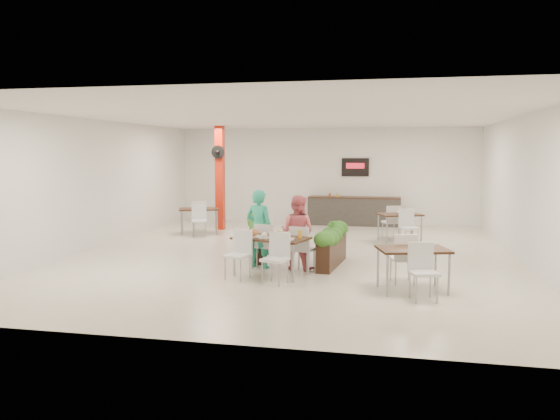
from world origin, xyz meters
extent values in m
plane|color=beige|center=(0.00, 0.00, 0.00)|extent=(12.00, 12.00, 0.00)
cube|color=white|center=(0.00, 6.00, 1.60)|extent=(10.00, 0.10, 3.20)
cube|color=white|center=(0.00, -6.00, 1.60)|extent=(10.00, 0.10, 3.20)
cube|color=white|center=(-5.00, 0.00, 1.60)|extent=(0.10, 12.00, 3.20)
cube|color=white|center=(5.00, 0.00, 1.60)|extent=(0.10, 12.00, 3.20)
cube|color=white|center=(0.00, 0.00, 3.20)|extent=(10.00, 12.00, 0.04)
cube|color=#B91F0C|center=(-3.00, 3.80, 1.60)|extent=(0.25, 0.25, 3.20)
cylinder|color=black|center=(-3.00, 3.62, 2.40)|extent=(0.40, 0.06, 0.40)
sphere|color=black|center=(-3.00, 3.58, 2.40)|extent=(0.12, 0.12, 0.12)
cube|color=#2D2A28|center=(1.00, 5.65, 0.45)|extent=(3.00, 0.60, 0.90)
cube|color=black|center=(1.00, 5.65, 0.92)|extent=(3.00, 0.62, 0.04)
cube|color=black|center=(1.00, 5.96, 1.90)|extent=(0.90, 0.04, 0.60)
cube|color=red|center=(1.00, 5.93, 1.95)|extent=(0.60, 0.02, 0.18)
imported|color=#AA4C1C|center=(0.20, 5.65, 1.04)|extent=(0.09, 0.09, 0.19)
imported|color=gold|center=(0.45, 5.65, 1.02)|extent=(0.13, 0.13, 0.17)
cube|color=black|center=(-0.05, -2.11, 0.73)|extent=(1.56, 1.15, 0.04)
cylinder|color=gray|center=(-0.76, -2.26, 0.35)|extent=(0.04, 0.04, 0.71)
cylinder|color=gray|center=(0.47, -2.61, 0.35)|extent=(0.04, 0.04, 0.71)
cylinder|color=gray|center=(-0.58, -1.61, 0.35)|extent=(0.04, 0.04, 0.71)
cylinder|color=gray|center=(0.66, -1.96, 0.35)|extent=(0.04, 0.04, 0.71)
cube|color=white|center=(-0.28, -1.42, 0.45)|extent=(0.52, 0.52, 0.05)
cube|color=white|center=(-0.33, -1.61, 0.70)|extent=(0.42, 0.15, 0.45)
cylinder|color=gray|center=(-0.07, -1.31, 0.21)|extent=(0.02, 0.02, 0.43)
cylinder|color=gray|center=(-0.39, -1.21, 0.21)|extent=(0.02, 0.02, 0.43)
cylinder|color=gray|center=(-0.16, -1.63, 0.21)|extent=(0.02, 0.02, 0.43)
cylinder|color=gray|center=(-0.49, -1.54, 0.21)|extent=(0.02, 0.02, 0.43)
cube|color=white|center=(0.49, -1.64, 0.45)|extent=(0.52, 0.52, 0.05)
cube|color=white|center=(0.44, -1.82, 0.70)|extent=(0.42, 0.15, 0.45)
cylinder|color=gray|center=(0.70, -1.52, 0.21)|extent=(0.02, 0.02, 0.43)
cylinder|color=gray|center=(0.38, -1.43, 0.21)|extent=(0.02, 0.02, 0.43)
cylinder|color=gray|center=(0.61, -1.85, 0.21)|extent=(0.02, 0.02, 0.43)
cylinder|color=gray|center=(0.29, -1.76, 0.21)|extent=(0.02, 0.02, 0.43)
cube|color=white|center=(-0.60, -2.58, 0.45)|extent=(0.52, 0.52, 0.05)
cube|color=white|center=(-0.55, -2.40, 0.70)|extent=(0.42, 0.15, 0.45)
cylinder|color=gray|center=(-0.81, -2.70, 0.21)|extent=(0.02, 0.02, 0.43)
cylinder|color=gray|center=(-0.48, -2.79, 0.21)|extent=(0.02, 0.02, 0.43)
cylinder|color=gray|center=(-0.72, -2.37, 0.21)|extent=(0.02, 0.02, 0.43)
cylinder|color=gray|center=(-0.39, -2.46, 0.21)|extent=(0.02, 0.02, 0.43)
cube|color=white|center=(0.17, -2.80, 0.45)|extent=(0.52, 0.52, 0.05)
cube|color=white|center=(0.22, -2.61, 0.70)|extent=(0.42, 0.15, 0.45)
cylinder|color=gray|center=(-0.04, -2.91, 0.21)|extent=(0.02, 0.02, 0.43)
cylinder|color=gray|center=(0.29, -3.01, 0.21)|extent=(0.02, 0.02, 0.43)
cylinder|color=gray|center=(0.05, -2.59, 0.21)|extent=(0.02, 0.02, 0.43)
cylinder|color=gray|center=(0.38, -2.68, 0.21)|extent=(0.02, 0.02, 0.43)
cube|color=white|center=(-0.42, -2.11, 0.76)|extent=(0.37, 0.37, 0.01)
ellipsoid|color=brown|center=(-0.42, -2.11, 0.83)|extent=(0.22, 0.22, 0.13)
cube|color=white|center=(0.08, -2.02, 0.76)|extent=(0.32, 0.32, 0.01)
ellipsoid|color=gold|center=(0.08, -2.02, 0.82)|extent=(0.18, 0.18, 0.11)
cube|color=white|center=(0.30, -2.33, 0.76)|extent=(0.32, 0.32, 0.01)
ellipsoid|color=#4A140E|center=(0.30, -2.33, 0.81)|extent=(0.16, 0.16, 0.10)
cube|color=white|center=(-0.15, -2.27, 0.76)|extent=(0.22, 0.22, 0.01)
ellipsoid|color=white|center=(-0.15, -2.27, 0.80)|extent=(0.12, 0.12, 0.07)
cylinder|color=gold|center=(0.52, -2.11, 0.82)|extent=(0.07, 0.07, 0.15)
imported|color=brown|center=(-0.56, -1.86, 0.80)|extent=(0.12, 0.12, 0.10)
imported|color=#29B48D|center=(-0.45, -1.46, 0.82)|extent=(0.68, 0.54, 1.63)
imported|color=#F46C78|center=(0.35, -1.46, 0.76)|extent=(0.87, 0.76, 1.52)
cube|color=black|center=(-0.76, -0.36, 0.31)|extent=(0.82, 1.90, 0.63)
ellipsoid|color=#1C5B1A|center=(-0.54, -1.12, 0.75)|extent=(0.40, 0.40, 0.32)
ellipsoid|color=#1C5B1A|center=(-0.65, -0.74, 0.75)|extent=(0.40, 0.40, 0.32)
ellipsoid|color=#1C5B1A|center=(-0.76, -0.36, 0.75)|extent=(0.40, 0.40, 0.32)
ellipsoid|color=#1C5B1A|center=(-0.87, 0.02, 0.75)|extent=(0.40, 0.40, 0.32)
ellipsoid|color=#1C5B1A|center=(-0.97, 0.40, 0.75)|extent=(0.40, 0.40, 0.32)
imported|color=#1C5B1A|center=(-0.76, -0.36, 0.83)|extent=(0.37, 0.32, 0.41)
cube|color=black|center=(1.00, -0.98, 0.29)|extent=(0.46, 1.76, 0.58)
ellipsoid|color=#1C5B1A|center=(0.93, -1.69, 0.70)|extent=(0.40, 0.40, 0.32)
ellipsoid|color=#1C5B1A|center=(0.97, -1.33, 0.70)|extent=(0.40, 0.40, 0.32)
ellipsoid|color=#1C5B1A|center=(1.00, -0.98, 0.70)|extent=(0.40, 0.40, 0.32)
ellipsoid|color=#1C5B1A|center=(1.04, -0.62, 0.70)|extent=(0.40, 0.40, 0.32)
ellipsoid|color=#1C5B1A|center=(1.08, -0.26, 0.70)|extent=(0.40, 0.40, 0.32)
imported|color=#1C5B1A|center=(1.00, -0.98, 0.77)|extent=(0.21, 0.21, 0.38)
cube|color=black|center=(-3.34, 2.83, 0.73)|extent=(1.34, 1.11, 0.04)
cylinder|color=gray|center=(-3.71, 2.35, 0.35)|extent=(0.04, 0.04, 0.71)
cylinder|color=gray|center=(-2.74, 2.70, 0.35)|extent=(0.04, 0.04, 0.71)
cylinder|color=gray|center=(-3.93, 2.96, 0.35)|extent=(0.04, 0.04, 0.71)
cylinder|color=gray|center=(-2.96, 3.31, 0.35)|extent=(0.04, 0.04, 0.71)
cube|color=white|center=(-3.54, 3.40, 0.45)|extent=(0.54, 0.54, 0.05)
cube|color=white|center=(-3.48, 3.22, 0.70)|extent=(0.41, 0.18, 0.45)
cylinder|color=gray|center=(-3.44, 3.61, 0.21)|extent=(0.02, 0.02, 0.43)
cylinder|color=gray|center=(-3.76, 3.50, 0.21)|extent=(0.02, 0.02, 0.43)
cylinder|color=gray|center=(-3.32, 3.29, 0.21)|extent=(0.02, 0.02, 0.43)
cylinder|color=gray|center=(-3.64, 3.18, 0.21)|extent=(0.02, 0.02, 0.43)
cube|color=white|center=(-3.14, 2.27, 0.45)|extent=(0.54, 0.54, 0.05)
cube|color=white|center=(-3.20, 2.45, 0.70)|extent=(0.41, 0.18, 0.45)
cylinder|color=gray|center=(-3.24, 2.05, 0.21)|extent=(0.02, 0.02, 0.43)
cylinder|color=gray|center=(-2.92, 2.16, 0.21)|extent=(0.02, 0.02, 0.43)
cylinder|color=gray|center=(-3.35, 2.37, 0.21)|extent=(0.02, 0.02, 0.43)
cylinder|color=gray|center=(-3.03, 2.48, 0.21)|extent=(0.02, 0.02, 0.43)
imported|color=white|center=(-3.34, 2.83, 0.78)|extent=(0.22, 0.22, 0.05)
cube|color=black|center=(2.44, 2.55, 0.73)|extent=(1.29, 1.10, 0.04)
cylinder|color=gray|center=(2.11, 2.08, 0.35)|extent=(0.04, 0.04, 0.71)
cylinder|color=gray|center=(3.00, 2.46, 0.35)|extent=(0.04, 0.04, 0.71)
cylinder|color=gray|center=(1.87, 2.64, 0.35)|extent=(0.04, 0.04, 0.71)
cylinder|color=gray|center=(2.76, 3.02, 0.35)|extent=(0.04, 0.04, 0.71)
cube|color=white|center=(2.20, 3.10, 0.45)|extent=(0.55, 0.55, 0.05)
cube|color=white|center=(2.28, 2.93, 0.70)|extent=(0.40, 0.20, 0.45)
cylinder|color=gray|center=(2.29, 3.33, 0.21)|extent=(0.02, 0.02, 0.43)
cylinder|color=gray|center=(1.98, 3.19, 0.21)|extent=(0.02, 0.02, 0.43)
cylinder|color=gray|center=(2.42, 3.01, 0.21)|extent=(0.02, 0.02, 0.43)
cylinder|color=gray|center=(2.11, 2.88, 0.21)|extent=(0.02, 0.02, 0.43)
cube|color=white|center=(2.67, 2.00, 0.45)|extent=(0.55, 0.55, 0.05)
cube|color=white|center=(2.60, 2.17, 0.70)|extent=(0.40, 0.20, 0.45)
cylinder|color=gray|center=(2.58, 1.78, 0.21)|extent=(0.02, 0.02, 0.43)
cylinder|color=gray|center=(2.90, 1.91, 0.21)|extent=(0.02, 0.02, 0.43)
cylinder|color=gray|center=(2.45, 2.09, 0.21)|extent=(0.02, 0.02, 0.43)
cylinder|color=gray|center=(2.76, 2.22, 0.21)|extent=(0.02, 0.02, 0.43)
imported|color=white|center=(2.44, 2.55, 0.78)|extent=(0.22, 0.22, 0.05)
cube|color=black|center=(2.60, -2.83, 0.73)|extent=(1.33, 1.06, 0.04)
cylinder|color=gray|center=(2.18, -3.28, 0.35)|extent=(0.04, 0.04, 0.71)
cylinder|color=gray|center=(3.19, -3.01, 0.35)|extent=(0.04, 0.04, 0.71)
cylinder|color=gray|center=(2.01, -2.65, 0.35)|extent=(0.04, 0.04, 0.71)
cylinder|color=gray|center=(3.02, -2.37, 0.35)|extent=(0.04, 0.04, 0.71)
cube|color=white|center=(2.44, -2.25, 0.45)|extent=(0.52, 0.52, 0.05)
cube|color=white|center=(2.49, -2.43, 0.70)|extent=(0.42, 0.15, 0.45)
cylinder|color=gray|center=(2.56, -2.04, 0.21)|extent=(0.02, 0.02, 0.43)
cylinder|color=gray|center=(2.23, -2.13, 0.21)|extent=(0.02, 0.02, 0.43)
cylinder|color=gray|center=(2.65, -2.37, 0.21)|extent=(0.02, 0.02, 0.43)
cylinder|color=gray|center=(2.32, -2.46, 0.21)|extent=(0.02, 0.02, 0.43)
cube|color=white|center=(2.76, -3.40, 0.45)|extent=(0.52, 0.52, 0.05)
cube|color=white|center=(2.71, -3.22, 0.70)|extent=(0.42, 0.15, 0.45)
cylinder|color=gray|center=(2.64, -3.61, 0.21)|extent=(0.02, 0.02, 0.43)
cylinder|color=gray|center=(2.97, -3.52, 0.21)|extent=(0.02, 0.02, 0.43)
cylinder|color=gray|center=(2.55, -3.29, 0.21)|extent=(0.02, 0.02, 0.43)
cylinder|color=gray|center=(2.88, -3.20, 0.21)|extent=(0.02, 0.02, 0.43)
camera|label=1|loc=(2.24, -12.32, 2.38)|focal=35.00mm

